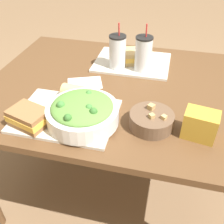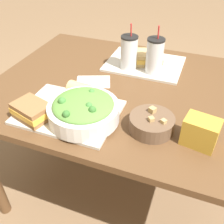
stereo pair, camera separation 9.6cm
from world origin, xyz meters
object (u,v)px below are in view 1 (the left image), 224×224
Objects in this scene: sandwich_near at (29,117)px; napkin_folded at (85,83)px; drink_cup_red at (143,55)px; baguette_near at (78,93)px; soup_bowl at (151,120)px; chip_bag at (200,125)px; drink_cup_dark at (117,53)px; salad_bowl at (82,112)px; sandwich_far at (136,56)px.

sandwich_near is 0.88× the size of napkin_folded.
baguette_near is at bearing -124.54° from drink_cup_red.
soup_bowl is 0.42m from napkin_folded.
soup_bowl is at bearing -77.07° from drink_cup_red.
chip_bag is at bearing 25.37° from sandwich_near.
drink_cup_red is at bearing 35.87° from napkin_folded.
drink_cup_dark is at bearing 83.88° from sandwich_near.
chip_bag is (0.40, -0.43, -0.04)m from drink_cup_dark.
salad_bowl is at bearing -109.09° from drink_cup_red.
salad_bowl is 0.43m from chip_bag.
baguette_near is at bearing 178.24° from chip_bag.
napkin_folded is at bearing -144.13° from drink_cup_red.
drink_cup_red is at bearing -29.34° from baguette_near.
chip_bag reaches higher than soup_bowl.
sandwich_far is at bearing -18.25° from baguette_near.
chip_bag is (0.27, -0.43, -0.04)m from drink_cup_red.
soup_bowl is 0.43m from drink_cup_red.
sandwich_far is 0.12m from drink_cup_dark.
soup_bowl is 0.52m from sandwich_far.
sandwich_far is (0.11, 0.54, -0.01)m from salad_bowl.
soup_bowl is 1.00× the size of sandwich_near.
salad_bowl reaches higher than napkin_folded.
salad_bowl reaches higher than soup_bowl.
napkin_folded is at bearing 107.31° from salad_bowl.
sandwich_far is (0.18, 0.41, -0.00)m from baguette_near.
napkin_folded is (-0.34, 0.24, -0.03)m from soup_bowl.
baguette_near is 0.34m from drink_cup_dark.
sandwich_near is 0.63m from chip_bag.
baguette_near reaches higher than napkin_folded.
sandwich_near is (-0.19, -0.06, -0.01)m from salad_bowl.
sandwich_far is at bearing 52.45° from napkin_folded.
salad_bowl is 0.49m from drink_cup_red.
drink_cup_dark is at bearing -153.77° from sandwich_far.
sandwich_far is 0.73× the size of drink_cup_red.
drink_cup_dark is at bearing 118.41° from soup_bowl.
baguette_near is 0.50m from chip_bag.
baguette_near is 0.15m from napkin_folded.
soup_bowl is 1.31× the size of chip_bag.
napkin_folded is at bearing 14.29° from baguette_near.
salad_bowl is 0.20m from sandwich_near.
sandwich_far is 0.33m from napkin_folded.
drink_cup_dark reaches higher than sandwich_far.
baguette_near and sandwich_far have the same top height.
sandwich_near is 0.63m from drink_cup_red.
drink_cup_dark is (-0.23, 0.42, 0.06)m from soup_bowl.
chip_bag is (0.17, -0.01, 0.02)m from soup_bowl.
baguette_near is 0.62× the size of drink_cup_dark.
sandwich_far is at bearing 44.71° from drink_cup_dark.
sandwich_near is 1.17× the size of baguette_near.
drink_cup_dark reaches higher than salad_bowl.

